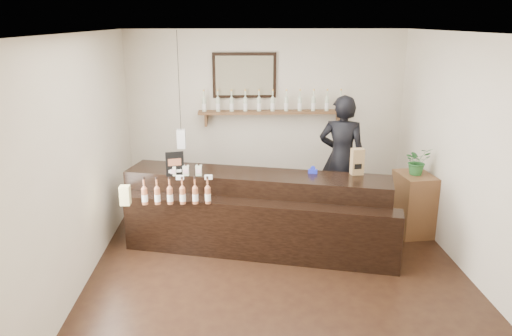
{
  "coord_description": "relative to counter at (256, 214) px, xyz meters",
  "views": [
    {
      "loc": [
        -0.48,
        -5.6,
        2.94
      ],
      "look_at": [
        -0.23,
        0.7,
        1.06
      ],
      "focal_mm": 35.0,
      "sensor_mm": 36.0,
      "label": 1
    }
  ],
  "objects": [
    {
      "name": "tape_dispenser",
      "position": [
        0.75,
        0.1,
        0.56
      ],
      "size": [
        0.13,
        0.07,
        0.1
      ],
      "color": "#1A25B7",
      "rests_on": "counter"
    },
    {
      "name": "promo_sign",
      "position": [
        -1.05,
        0.06,
        0.68
      ],
      "size": [
        0.23,
        0.08,
        0.32
      ],
      "color": "black",
      "rests_on": "counter"
    },
    {
      "name": "potted_plant",
      "position": [
        2.23,
        0.35,
        0.61
      ],
      "size": [
        0.41,
        0.38,
        0.38
      ],
      "primitive_type": "imported",
      "rotation": [
        0.0,
        0.0,
        0.26
      ],
      "color": "#29662C",
      "rests_on": "side_cabinet"
    },
    {
      "name": "paper_bag",
      "position": [
        1.32,
        0.04,
        0.69
      ],
      "size": [
        0.17,
        0.14,
        0.35
      ],
      "color": "olive",
      "rests_on": "counter"
    },
    {
      "name": "counter",
      "position": [
        0.0,
        0.0,
        0.0
      ],
      "size": [
        3.56,
        1.79,
        1.15
      ],
      "color": "black",
      "rests_on": "ground"
    },
    {
      "name": "ground",
      "position": [
        0.23,
        -0.57,
        -0.46
      ],
      "size": [
        5.0,
        5.0,
        0.0
      ],
      "primitive_type": "plane",
      "color": "black",
      "rests_on": "ground"
    },
    {
      "name": "shopkeeper",
      "position": [
        1.32,
        0.98,
        0.61
      ],
      "size": [
        0.9,
        0.72,
        2.14
      ],
      "primitive_type": "imported",
      "rotation": [
        0.0,
        0.0,
        2.84
      ],
      "color": "black",
      "rests_on": "ground"
    },
    {
      "name": "back_wall_decor",
      "position": [
        0.08,
        1.8,
        1.3
      ],
      "size": [
        2.66,
        0.96,
        1.69
      ],
      "color": "brown",
      "rests_on": "ground"
    },
    {
      "name": "room_shell",
      "position": [
        0.23,
        -0.57,
        1.24
      ],
      "size": [
        5.0,
        5.0,
        5.0
      ],
      "color": "beige",
      "rests_on": "ground"
    },
    {
      "name": "side_cabinet",
      "position": [
        2.23,
        0.35,
        -0.02
      ],
      "size": [
        0.5,
        0.65,
        0.88
      ],
      "color": "brown",
      "rests_on": "ground"
    }
  ]
}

